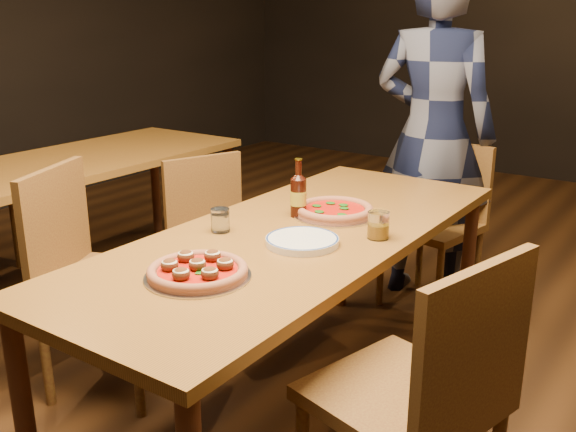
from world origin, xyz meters
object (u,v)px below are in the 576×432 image
Objects in this scene: table_main at (296,249)px; chair_main_e at (402,393)px; beer_bottle at (298,196)px; chair_end at (432,225)px; amber_glass at (378,225)px; chair_main_nw at (108,278)px; table_left at (70,172)px; plate_stack at (302,241)px; pizza_meatball at (198,270)px; diner at (433,135)px; pizza_margherita at (335,210)px; chair_main_sw at (224,246)px; water_glass at (220,220)px.

table_main is 0.74m from chair_main_e.
chair_end is at bearing 82.61° from beer_bottle.
amber_glass is (0.24, -1.11, 0.35)m from chair_end.
chair_main_nw is 0.99× the size of chair_main_e.
plate_stack is (1.80, -0.41, 0.08)m from table_left.
diner reaches higher than pizza_meatball.
pizza_margherita is 0.16m from beer_bottle.
chair_main_e is 1.68m from chair_end.
chair_main_sw is 0.94m from plate_stack.
water_glass reaches higher than table_main.
table_left is 2.25× the size of chair_main_sw.
table_left is 2.03× the size of chair_main_e.
chair_main_nw reaches higher than chair_end.
chair_main_e is 4.37× the size of beer_bottle.
table_main is at bearing 35.89° from water_glass.
chair_end is at bearing -145.72° from chair_main_e.
pizza_margherita is 1.11m from diner.
chair_end is 1.18m from amber_glass.
chair_end reaches higher than pizza_meatball.
plate_stack is at bearing 9.42° from water_glass.
amber_glass reaches higher than plate_stack.
pizza_meatball is at bearing -89.92° from table_main.
table_left is 1.07m from chair_main_sw.
chair_main_e is at bearing -31.27° from table_main.
pizza_meatball is 0.18× the size of diner.
chair_end is (0.70, 0.85, 0.01)m from chair_main_sw.
pizza_margherita is at bearing -80.48° from chair_end.
table_left is 2.05× the size of chair_main_nw.
chair_end is 10.53× the size of water_glass.
chair_main_sw is 1.25m from diner.
table_left is 20.73× the size of amber_glass.
amber_glass is (1.01, 0.38, 0.31)m from chair_main_nw.
chair_main_sw reaches higher than plate_stack.
chair_main_e reaches higher than beer_bottle.
pizza_margherita is at bearing 38.57° from beer_bottle.
chair_main_sw is (0.07, 0.64, -0.04)m from chair_main_nw.
chair_main_e is (1.34, -0.09, 0.00)m from chair_main_nw.
plate_stack is at bearing -53.75° from beer_bottle.
pizza_margherita is 0.36m from plate_stack.
chair_main_sw is at bearing 164.66° from amber_glass.
pizza_meatball is 3.75× the size of water_glass.
beer_bottle is (-0.11, -0.09, 0.06)m from pizza_margherita.
chair_main_sw is at bearing -118.69° from chair_end.
chair_end is 2.77× the size of pizza_margherita.
pizza_margherita is (0.02, 0.24, 0.09)m from table_main.
table_left is at bearing 29.13° from diner.
pizza_meatball reaches higher than plate_stack.
plate_stack reaches higher than table_main.
table_left is 7.92× the size of plate_stack.
table_left is 1.55m from water_glass.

